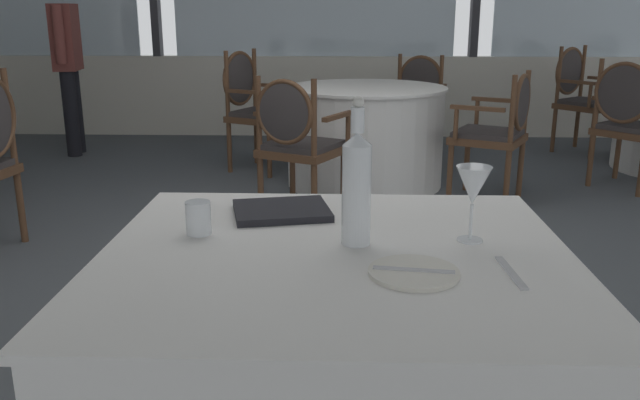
# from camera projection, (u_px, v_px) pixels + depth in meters

# --- Properties ---
(ground_plane) EXTENTS (13.86, 13.86, 0.00)m
(ground_plane) POSITION_uv_depth(u_px,v_px,m) (283.00, 268.00, 3.52)
(ground_plane) COLOR #4C5156
(window_wall_far) EXTENTS (10.66, 0.14, 2.94)m
(window_wall_far) POSITION_uv_depth(u_px,v_px,m) (314.00, 25.00, 6.99)
(window_wall_far) COLOR silver
(window_wall_far) RESTS_ON ground_plane
(foreground_table) EXTENTS (1.13, 1.03, 0.76)m
(foreground_table) POSITION_uv_depth(u_px,v_px,m) (335.00, 392.00, 1.69)
(foreground_table) COLOR white
(foreground_table) RESTS_ON ground_plane
(side_plate) EXTENTS (0.20, 0.20, 0.01)m
(side_plate) POSITION_uv_depth(u_px,v_px,m) (414.00, 272.00, 1.44)
(side_plate) COLOR silver
(side_plate) RESTS_ON foreground_table
(butter_knife) EXTENTS (0.18, 0.04, 0.00)m
(butter_knife) POSITION_uv_depth(u_px,v_px,m) (414.00, 270.00, 1.44)
(butter_knife) COLOR silver
(butter_knife) RESTS_ON foreground_table
(dinner_fork) EXTENTS (0.03, 0.19, 0.00)m
(dinner_fork) POSITION_uv_depth(u_px,v_px,m) (511.00, 272.00, 1.45)
(dinner_fork) COLOR silver
(dinner_fork) RESTS_ON foreground_table
(water_bottle) EXTENTS (0.07, 0.07, 0.36)m
(water_bottle) POSITION_uv_depth(u_px,v_px,m) (357.00, 185.00, 1.59)
(water_bottle) COLOR white
(water_bottle) RESTS_ON foreground_table
(wine_glass) EXTENTS (0.09, 0.09, 0.19)m
(wine_glass) POSITION_uv_depth(u_px,v_px,m) (473.00, 187.00, 1.62)
(wine_glass) COLOR white
(wine_glass) RESTS_ON foreground_table
(water_tumbler) EXTENTS (0.06, 0.06, 0.09)m
(water_tumbler) POSITION_uv_depth(u_px,v_px,m) (198.00, 218.00, 1.69)
(water_tumbler) COLOR white
(water_tumbler) RESTS_ON foreground_table
(menu_book) EXTENTS (0.30, 0.27, 0.02)m
(menu_book) POSITION_uv_depth(u_px,v_px,m) (281.00, 211.00, 1.87)
(menu_book) COLOR black
(menu_book) RESTS_ON foreground_table
(background_table_0) EXTENTS (1.24, 1.24, 0.76)m
(background_table_0) POSITION_uv_depth(u_px,v_px,m) (365.00, 136.00, 5.14)
(background_table_0) COLOR white
(background_table_0) RESTS_ON ground_plane
(dining_chair_0_0) EXTENTS (0.64, 0.62, 0.93)m
(dining_chair_0_0) POSITION_uv_depth(u_px,v_px,m) (296.00, 136.00, 4.22)
(dining_chair_0_0) COLOR brown
(dining_chair_0_0) RESTS_ON ground_plane
(dining_chair_0_1) EXTENTS (0.62, 0.64, 0.92)m
(dining_chair_0_1) POSITION_uv_depth(u_px,v_px,m) (500.00, 126.00, 4.62)
(dining_chair_0_1) COLOR brown
(dining_chair_0_1) RESTS_ON ground_plane
(dining_chair_0_2) EXTENTS (0.64, 0.62, 0.94)m
(dining_chair_0_2) POSITION_uv_depth(u_px,v_px,m) (415.00, 99.00, 5.98)
(dining_chair_0_2) COLOR brown
(dining_chair_0_2) RESTS_ON ground_plane
(dining_chair_0_3) EXTENTS (0.62, 0.64, 1.01)m
(dining_chair_0_3) POSITION_uv_depth(u_px,v_px,m) (252.00, 101.00, 5.58)
(dining_chair_0_3) COLOR brown
(dining_chair_0_3) RESTS_ON ground_plane
(dining_chair_1_1) EXTENTS (0.66, 0.65, 1.00)m
(dining_chair_1_1) POSITION_uv_depth(u_px,v_px,m) (580.00, 91.00, 6.31)
(dining_chair_1_1) COLOR brown
(dining_chair_1_1) RESTS_ON ground_plane
(dining_chair_1_2) EXTENTS (0.65, 0.66, 0.98)m
(dining_chair_1_2) POSITION_uv_depth(u_px,v_px,m) (629.00, 116.00, 4.94)
(dining_chair_1_2) COLOR brown
(dining_chair_1_2) RESTS_ON ground_plane
(diner_person_0) EXTENTS (0.25, 0.52, 1.61)m
(diner_person_0) POSITION_uv_depth(u_px,v_px,m) (67.00, 56.00, 6.09)
(diner_person_0) COLOR black
(diner_person_0) RESTS_ON ground_plane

